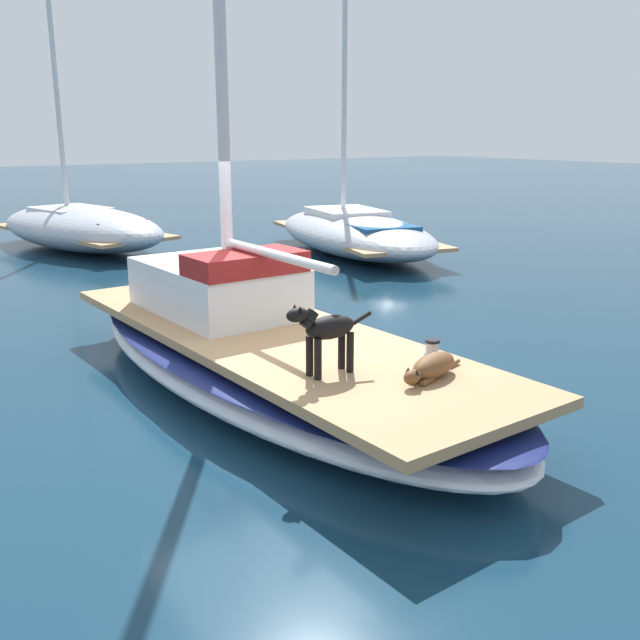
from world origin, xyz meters
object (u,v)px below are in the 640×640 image
(sailboat_main, at_px, (270,359))
(moored_boat_starboard_side, at_px, (354,232))
(dog_black, at_px, (326,330))
(deck_winch, at_px, (432,350))
(dog_brown, at_px, (432,367))
(moored_boat_far_astern, at_px, (81,227))

(sailboat_main, xyz_separation_m, moored_boat_starboard_side, (6.46, 6.93, 0.18))
(moored_boat_starboard_side, bearing_deg, dog_black, -128.60)
(dog_black, bearing_deg, sailboat_main, 78.41)
(deck_winch, bearing_deg, dog_black, 168.11)
(dog_brown, relative_size, deck_winch, 4.45)
(moored_boat_starboard_side, height_order, moored_boat_far_astern, moored_boat_far_astern)
(sailboat_main, bearing_deg, dog_black, -101.59)
(sailboat_main, distance_m, dog_brown, 2.26)
(sailboat_main, height_order, deck_winch, deck_winch)
(dog_black, relative_size, deck_winch, 4.46)
(dog_brown, distance_m, moored_boat_starboard_side, 10.94)
(sailboat_main, bearing_deg, dog_brown, -79.18)
(sailboat_main, bearing_deg, moored_boat_starboard_side, 47.02)
(moored_boat_starboard_side, bearing_deg, dog_brown, -123.55)
(dog_black, relative_size, moored_boat_starboard_side, 0.13)
(dog_black, height_order, deck_winch, dog_black)
(sailboat_main, xyz_separation_m, dog_black, (-0.32, -1.56, 0.75))
(moored_boat_far_astern, bearing_deg, moored_boat_starboard_side, -39.31)
(dog_brown, xyz_separation_m, moored_boat_far_astern, (0.80, 13.40, -0.21))
(dog_black, xyz_separation_m, moored_boat_starboard_side, (6.78, 8.49, -0.57))
(sailboat_main, height_order, dog_brown, dog_brown)
(sailboat_main, height_order, moored_boat_far_astern, moored_boat_far_astern)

